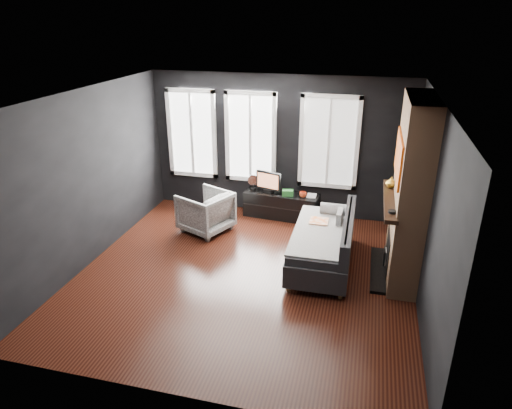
% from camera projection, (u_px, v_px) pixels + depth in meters
% --- Properties ---
extents(floor, '(5.00, 5.00, 0.00)m').
position_uv_depth(floor, '(245.00, 274.00, 7.02)').
color(floor, black).
rests_on(floor, ground).
extents(ceiling, '(5.00, 5.00, 0.00)m').
position_uv_depth(ceiling, '(243.00, 96.00, 5.97)').
color(ceiling, white).
rests_on(ceiling, ground).
extents(wall_back, '(5.00, 0.02, 2.70)m').
position_uv_depth(wall_back, '(279.00, 146.00, 8.73)').
color(wall_back, black).
rests_on(wall_back, ground).
extents(wall_left, '(0.02, 5.00, 2.70)m').
position_uv_depth(wall_left, '(89.00, 178.00, 7.05)').
color(wall_left, black).
rests_on(wall_left, ground).
extents(wall_right, '(0.02, 5.00, 2.70)m').
position_uv_depth(wall_right, '(429.00, 209.00, 5.93)').
color(wall_right, black).
rests_on(wall_right, ground).
extents(windows, '(4.00, 0.16, 1.76)m').
position_uv_depth(windows, '(256.00, 91.00, 8.39)').
color(windows, white).
rests_on(windows, wall_back).
extents(fireplace, '(0.70, 1.62, 2.70)m').
position_uv_depth(fireplace, '(410.00, 192.00, 6.51)').
color(fireplace, '#93724C').
rests_on(fireplace, floor).
extents(sofa, '(1.00, 2.00, 0.86)m').
position_uv_depth(sofa, '(322.00, 240.00, 7.14)').
color(sofa, '#252528').
rests_on(sofa, floor).
extents(stripe_pillow, '(0.09, 0.35, 0.34)m').
position_uv_depth(stripe_pillow, '(339.00, 221.00, 7.35)').
color(stripe_pillow, gray).
rests_on(stripe_pillow, sofa).
extents(armchair, '(1.01, 1.03, 0.82)m').
position_uv_depth(armchair, '(205.00, 210.00, 8.27)').
color(armchair, silver).
rests_on(armchair, floor).
extents(media_console, '(1.48, 0.58, 0.50)m').
position_uv_depth(media_console, '(281.00, 205.00, 8.89)').
color(media_console, black).
rests_on(media_console, floor).
extents(monitor, '(0.54, 0.26, 0.47)m').
position_uv_depth(monitor, '(268.00, 181.00, 8.76)').
color(monitor, black).
rests_on(monitor, media_console).
extents(desk_fan, '(0.25, 0.25, 0.30)m').
position_uv_depth(desk_fan, '(253.00, 182.00, 8.95)').
color(desk_fan, '#9F9F9F').
rests_on(desk_fan, media_console).
extents(mug, '(0.15, 0.13, 0.13)m').
position_uv_depth(mug, '(303.00, 194.00, 8.58)').
color(mug, '#D5441F').
rests_on(mug, media_console).
extents(book, '(0.18, 0.02, 0.24)m').
position_uv_depth(book, '(307.00, 190.00, 8.62)').
color(book, beige).
rests_on(book, media_console).
extents(storage_box, '(0.22, 0.16, 0.11)m').
position_uv_depth(storage_box, '(288.00, 193.00, 8.67)').
color(storage_box, '#266929').
rests_on(storage_box, media_console).
extents(mantel_vase, '(0.21, 0.22, 0.16)m').
position_uv_depth(mantel_vase, '(391.00, 182.00, 6.99)').
color(mantel_vase, orange).
rests_on(mantel_vase, fireplace).
extents(mantel_clock, '(0.12, 0.12, 0.04)m').
position_uv_depth(mantel_clock, '(392.00, 212.00, 6.12)').
color(mantel_clock, black).
rests_on(mantel_clock, fireplace).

